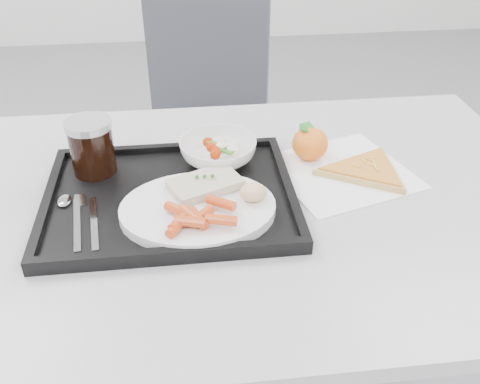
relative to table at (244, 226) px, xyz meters
name	(u,v)px	position (x,y,z in m)	size (l,w,h in m)	color
table	(244,226)	(0.00, 0.00, 0.00)	(1.20, 0.80, 0.75)	silver
chair	(210,112)	(-0.01, 0.81, -0.15)	(0.54, 0.55, 0.93)	#3B3C43
tray	(170,198)	(-0.14, 0.00, 0.08)	(0.45, 0.35, 0.03)	black
dinner_plate	(198,209)	(-0.09, -0.06, 0.09)	(0.27, 0.27, 0.02)	white
fish_fillet	(205,184)	(-0.07, -0.01, 0.11)	(0.14, 0.12, 0.02)	beige
bread_roll	(253,192)	(0.01, -0.06, 0.12)	(0.06, 0.05, 0.03)	#E4C580
salad_bowl	(218,151)	(-0.04, 0.11, 0.11)	(0.15, 0.15, 0.05)	white
cola_glass	(92,146)	(-0.28, 0.10, 0.14)	(0.09, 0.09, 0.11)	black
cutlery	(78,213)	(-0.30, -0.04, 0.08)	(0.09, 0.17, 0.01)	silver
napkin	(341,172)	(0.20, 0.06, 0.07)	(0.31, 0.30, 0.00)	white
tangerine	(310,144)	(0.15, 0.12, 0.10)	(0.08, 0.08, 0.07)	orange
pizza_slice	(366,170)	(0.25, 0.05, 0.08)	(0.23, 0.23, 0.02)	tan
carrot_pile	(196,217)	(-0.09, -0.11, 0.11)	(0.12, 0.09, 0.02)	#CA4419
salad_contents	(222,147)	(-0.03, 0.11, 0.12)	(0.08, 0.08, 0.02)	#AC2803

